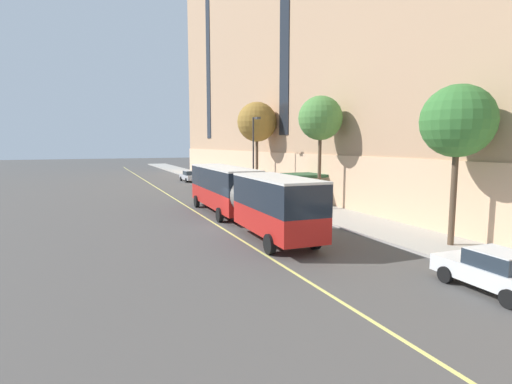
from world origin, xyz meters
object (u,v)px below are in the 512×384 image
Objects in this scene: city_bus at (241,192)px; street_lamp at (254,149)px; parked_car_silver_1 at (259,198)px; parked_car_silver_3 at (190,176)px; parked_car_black_5 at (210,182)px; street_tree_far_uptown at (257,122)px; street_tree_mid_block at (320,119)px; parked_car_white_0 at (494,271)px; street_tree_near_corner at (458,122)px; parked_car_navy_4 at (233,190)px.

city_bus is 2.43× the size of street_lamp.
parked_car_silver_1 is 24.84m from parked_car_silver_3.
parked_car_black_5 is (0.04, 14.82, -0.00)m from parked_car_silver_1.
street_lamp is (-1.95, -3.88, -2.82)m from street_tree_far_uptown.
street_tree_far_uptown is at bearing -55.48° from parked_car_black_5.
parked_car_black_5 is 19.77m from street_tree_mid_block.
parked_car_silver_1 is 1.02× the size of parked_car_silver_3.
parked_car_white_0 is at bearing -93.90° from street_lamp.
parked_car_white_0 is 36.21m from parked_car_black_5.
parked_car_silver_3 is 0.96× the size of parked_car_black_5.
parked_car_black_5 is at bearing 101.03° from street_lamp.
street_tree_near_corner reaches higher than parked_car_black_5.
city_bus is 3.93× the size of parked_car_navy_4.
parked_car_white_0 is 0.44× the size of street_tree_far_uptown.
parked_car_black_5 is at bearing -89.96° from parked_car_silver_3.
parked_car_white_0 is 0.52× the size of street_tree_near_corner.
parked_car_white_0 is at bearing -101.90° from street_tree_mid_block.
parked_car_black_5 is at bearing 89.64° from parked_car_navy_4.
city_bus is at bearing 126.85° from street_tree_near_corner.
street_lamp is at bearing 71.12° from parked_car_silver_1.
parked_car_silver_1 is at bearing -108.88° from street_lamp.
street_tree_far_uptown is at bearing 36.49° from parked_car_navy_4.
street_tree_mid_block is at bearing -68.95° from parked_car_navy_4.
parked_car_white_0 and parked_car_silver_3 have the same top height.
street_lamp is at bearing 63.17° from city_bus.
parked_car_silver_1 is 0.58× the size of street_tree_near_corner.
parked_car_silver_3 is 18.34m from parked_car_navy_4.
street_tree_near_corner is at bearing -53.15° from city_bus.
parked_car_white_0 is at bearing -89.92° from parked_car_silver_1.
street_tree_mid_block is at bearing -42.17° from parked_car_silver_1.
street_lamp is (1.86, 5.44, 4.05)m from parked_car_silver_1.
street_lamp is (1.83, -9.37, 4.06)m from parked_car_black_5.
parked_car_silver_3 is at bearing 90.00° from parked_car_white_0.
parked_car_navy_4 is (-0.02, 6.50, -0.00)m from parked_car_silver_1.
street_tree_mid_block is (3.78, -28.29, 6.54)m from parked_car_silver_3.
street_tree_far_uptown is at bearing 63.21° from city_bus.
street_tree_mid_block is at bearing -77.64° from street_lamp.
city_bus reaches higher than parked_car_black_5.
parked_car_silver_1 is at bearing 90.08° from parked_car_white_0.
parked_car_black_5 is 0.59× the size of street_tree_near_corner.
city_bus is 31.06m from parked_car_silver_3.
parked_car_silver_1 is 0.49× the size of street_tree_far_uptown.
parked_car_black_5 is (3.93, 20.76, -1.30)m from city_bus.
parked_car_black_5 is 31.78m from street_tree_near_corner.
street_tree_mid_block reaches higher than parked_car_navy_4.
parked_car_black_5 is (0.05, 8.32, -0.00)m from parked_car_navy_4.
parked_car_black_5 is at bearing 79.27° from city_bus.
street_tree_mid_block is 12.78m from street_tree_far_uptown.
parked_car_navy_4 is at bearing 90.15° from parked_car_silver_1.
parked_car_black_5 is (0.01, -10.02, 0.00)m from parked_car_silver_3.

